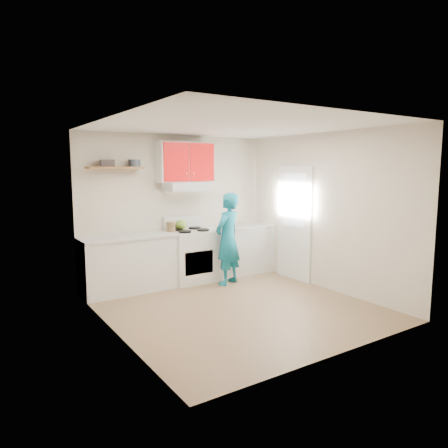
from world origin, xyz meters
TOP-DOWN VIEW (x-y plane):
  - floor at (0.00, 0.00)m, footprint 3.80×3.80m
  - ceiling at (0.00, 0.00)m, footprint 3.60×3.80m
  - back_wall at (0.00, 1.90)m, footprint 3.60×0.04m
  - front_wall at (0.00, -1.90)m, footprint 3.60×0.04m
  - left_wall at (-1.80, 0.00)m, footprint 0.04×3.80m
  - right_wall at (1.80, 0.00)m, footprint 0.04×3.80m
  - door at (1.78, 0.70)m, footprint 0.05×0.85m
  - door_glass at (1.75, 0.70)m, footprint 0.01×0.55m
  - counter_left at (-1.04, 1.60)m, footprint 1.52×0.60m
  - counter_right at (1.14, 1.60)m, footprint 1.32×0.60m
  - stove at (0.10, 1.57)m, footprint 0.76×0.65m
  - range_hood at (0.10, 1.68)m, footprint 0.76×0.44m
  - upper_cabinets at (0.10, 1.73)m, footprint 1.02×0.33m
  - shelf at (-1.15, 1.75)m, footprint 0.90×0.30m
  - books at (-1.27, 1.77)m, footprint 0.24×0.19m
  - tin at (-0.82, 1.77)m, footprint 0.25×0.25m
  - kettle at (0.01, 1.75)m, footprint 0.23×0.23m
  - crock at (-0.24, 1.65)m, footprint 0.16×0.16m
  - cutting_board at (0.81, 1.62)m, footprint 0.33×0.28m
  - silicone_mat at (1.48, 1.50)m, footprint 0.36×0.32m
  - person at (0.57, 1.07)m, footprint 0.69×0.59m

SIDE VIEW (x-z plane):
  - floor at x=0.00m, z-range 0.00..0.00m
  - counter_left at x=-1.04m, z-range 0.00..0.90m
  - counter_right at x=1.14m, z-range 0.00..0.90m
  - stove at x=0.10m, z-range 0.00..0.92m
  - person at x=0.57m, z-range 0.00..1.60m
  - silicone_mat at x=1.48m, z-range 0.90..0.91m
  - cutting_board at x=0.81m, z-range 0.90..0.92m
  - crock at x=-0.24m, z-range 0.90..1.09m
  - kettle at x=0.01m, z-range 0.92..1.10m
  - door at x=1.78m, z-range 0.00..2.05m
  - back_wall at x=0.00m, z-range 0.00..2.60m
  - front_wall at x=0.00m, z-range 0.00..2.60m
  - left_wall at x=-1.80m, z-range 0.00..2.60m
  - right_wall at x=1.80m, z-range 0.00..2.60m
  - door_glass at x=1.75m, z-range 0.98..1.92m
  - range_hood at x=0.10m, z-range 1.62..1.77m
  - shelf at x=-1.15m, z-range 2.00..2.04m
  - books at x=-1.27m, z-range 2.04..2.15m
  - tin at x=-0.82m, z-range 2.04..2.16m
  - upper_cabinets at x=0.10m, z-range 1.77..2.47m
  - ceiling at x=0.00m, z-range 2.58..2.62m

